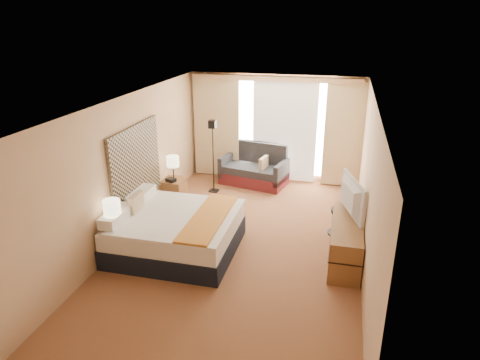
% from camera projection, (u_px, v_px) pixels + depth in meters
% --- Properties ---
extents(floor, '(4.20, 7.00, 0.02)m').
position_uv_depth(floor, '(241.00, 244.00, 7.77)').
color(floor, maroon).
rests_on(floor, ground).
extents(ceiling, '(4.20, 7.00, 0.02)m').
position_uv_depth(ceiling, '(241.00, 102.00, 6.83)').
color(ceiling, white).
rests_on(ceiling, wall_back).
extents(wall_back, '(4.20, 0.02, 2.60)m').
position_uv_depth(wall_back, '(275.00, 128.00, 10.47)').
color(wall_back, '#D8AC84').
rests_on(wall_back, ground).
extents(wall_front, '(4.20, 0.02, 2.60)m').
position_uv_depth(wall_front, '(155.00, 302.00, 4.13)').
color(wall_front, '#D8AC84').
rests_on(wall_front, ground).
extents(wall_left, '(0.02, 7.00, 2.60)m').
position_uv_depth(wall_left, '(129.00, 168.00, 7.77)').
color(wall_left, '#D8AC84').
rests_on(wall_left, ground).
extents(wall_right, '(0.02, 7.00, 2.60)m').
position_uv_depth(wall_right, '(368.00, 189.00, 6.83)').
color(wall_right, '#D8AC84').
rests_on(wall_right, ground).
extents(headboard, '(0.06, 1.85, 1.50)m').
position_uv_depth(headboard, '(136.00, 165.00, 7.95)').
color(headboard, black).
rests_on(headboard, wall_left).
extents(nightstand_left, '(0.45, 0.52, 0.55)m').
position_uv_depth(nightstand_left, '(117.00, 247.00, 7.13)').
color(nightstand_left, olive).
rests_on(nightstand_left, floor).
extents(nightstand_right, '(0.45, 0.52, 0.55)m').
position_uv_depth(nightstand_right, '(174.00, 191.00, 9.40)').
color(nightstand_right, olive).
rests_on(nightstand_right, floor).
extents(media_dresser, '(0.50, 1.80, 0.70)m').
position_uv_depth(media_dresser, '(346.00, 239.00, 7.23)').
color(media_dresser, olive).
rests_on(media_dresser, floor).
extents(window, '(2.30, 0.02, 2.30)m').
position_uv_depth(window, '(285.00, 128.00, 10.38)').
color(window, white).
rests_on(window, wall_back).
extents(curtains, '(4.12, 0.19, 2.56)m').
position_uv_depth(curtains, '(274.00, 125.00, 10.33)').
color(curtains, beige).
rests_on(curtains, floor).
extents(bed, '(2.05, 1.88, 1.00)m').
position_uv_depth(bed, '(176.00, 232.00, 7.45)').
color(bed, black).
rests_on(bed, floor).
extents(loveseat, '(1.71, 1.15, 0.98)m').
position_uv_depth(loveseat, '(255.00, 171.00, 10.50)').
color(loveseat, maroon).
rests_on(loveseat, floor).
extents(floor_lamp, '(0.22, 0.22, 1.71)m').
position_uv_depth(floor_lamp, '(213.00, 142.00, 9.69)').
color(floor_lamp, black).
rests_on(floor_lamp, floor).
extents(desk_chair, '(0.50, 0.50, 1.01)m').
position_uv_depth(desk_chair, '(345.00, 213.00, 7.95)').
color(desk_chair, black).
rests_on(desk_chair, floor).
extents(lamp_left, '(0.28, 0.28, 0.58)m').
position_uv_depth(lamp_left, '(112.00, 208.00, 6.87)').
color(lamp_left, black).
rests_on(lamp_left, nightstand_left).
extents(lamp_right, '(0.26, 0.26, 0.56)m').
position_uv_depth(lamp_right, '(173.00, 162.00, 9.07)').
color(lamp_right, black).
rests_on(lamp_right, nightstand_right).
extents(tissue_box, '(0.16, 0.16, 0.11)m').
position_uv_depth(tissue_box, '(115.00, 231.00, 6.96)').
color(tissue_box, '#92B5E1').
rests_on(tissue_box, nightstand_left).
extents(telephone, '(0.24, 0.22, 0.08)m').
position_uv_depth(telephone, '(171.00, 180.00, 9.17)').
color(telephone, black).
rests_on(telephone, nightstand_right).
extents(television, '(0.48, 1.10, 0.64)m').
position_uv_depth(television, '(347.00, 197.00, 7.21)').
color(television, black).
rests_on(television, media_dresser).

